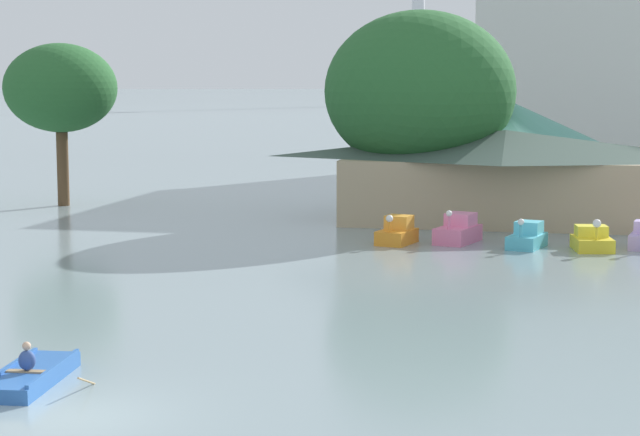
# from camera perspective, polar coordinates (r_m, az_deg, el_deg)

# --- Properties ---
(ground_plane) EXTENTS (2000.00, 2000.00, 0.00)m
(ground_plane) POSITION_cam_1_polar(r_m,az_deg,el_deg) (26.15, -12.75, -10.05)
(ground_plane) COLOR gray
(rowboat_with_rower) EXTENTS (3.36, 3.91, 1.45)m
(rowboat_with_rower) POSITION_cam_1_polar(r_m,az_deg,el_deg) (29.14, -14.68, -7.87)
(rowboat_with_rower) COLOR #2D60AD
(rowboat_with_rower) RESTS_ON ground
(pedal_boat_orange) EXTENTS (1.88, 2.53, 1.47)m
(pedal_boat_orange) POSITION_cam_1_polar(r_m,az_deg,el_deg) (51.97, 4.01, -0.76)
(pedal_boat_orange) COLOR orange
(pedal_boat_orange) RESTS_ON ground
(pedal_boat_pink) EXTENTS (2.21, 3.14, 1.66)m
(pedal_boat_pink) POSITION_cam_1_polar(r_m,az_deg,el_deg) (52.69, 7.16, -0.66)
(pedal_boat_pink) COLOR pink
(pedal_boat_pink) RESTS_ON ground
(pedal_boat_cyan) EXTENTS (1.92, 2.77, 1.46)m
(pedal_boat_cyan) POSITION_cam_1_polar(r_m,az_deg,el_deg) (51.55, 10.66, -0.99)
(pedal_boat_cyan) COLOR #4CB7CC
(pedal_boat_cyan) RESTS_ON ground
(pedal_boat_yellow) EXTENTS (1.96, 2.49, 1.54)m
(pedal_boat_yellow) POSITION_cam_1_polar(r_m,az_deg,el_deg) (51.38, 13.88, -1.13)
(pedal_boat_yellow) COLOR yellow
(pedal_boat_yellow) RESTS_ON ground
(boathouse) EXTENTS (18.46, 6.81, 5.04)m
(boathouse) POSITION_cam_1_polar(r_m,az_deg,el_deg) (59.38, 9.54, 2.20)
(boathouse) COLOR tan
(boathouse) RESTS_ON ground
(green_roof_pavilion) EXTENTS (13.89, 13.89, 7.67)m
(green_roof_pavilion) POSITION_cam_1_polar(r_m,az_deg,el_deg) (64.41, 8.75, 3.87)
(green_roof_pavilion) COLOR brown
(green_roof_pavilion) RESTS_ON ground
(shoreline_tree_tall_left) EXTENTS (6.84, 6.84, 9.89)m
(shoreline_tree_tall_left) POSITION_cam_1_polar(r_m,az_deg,el_deg) (69.16, -13.26, 6.53)
(shoreline_tree_tall_left) COLOR brown
(shoreline_tree_tall_left) RESTS_ON ground
(shoreline_tree_mid) EXTENTS (10.51, 10.51, 11.48)m
(shoreline_tree_mid) POSITION_cam_1_polar(r_m,az_deg,el_deg) (61.23, 5.18, 6.53)
(shoreline_tree_mid) COLOR brown
(shoreline_tree_mid) RESTS_ON ground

